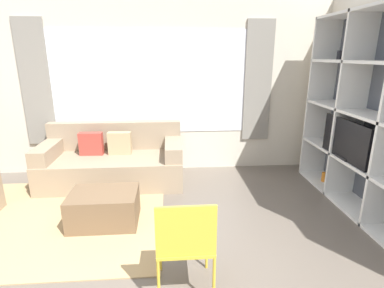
# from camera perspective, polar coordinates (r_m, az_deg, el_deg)

# --- Properties ---
(wall_back) EXTENTS (6.87, 0.11, 2.70)m
(wall_back) POSITION_cam_1_polar(r_m,az_deg,el_deg) (4.89, -7.95, 10.44)
(wall_back) COLOR beige
(wall_back) RESTS_ON ground_plane
(area_rug) EXTENTS (2.84, 2.14, 0.01)m
(area_rug) POSITION_cam_1_polar(r_m,az_deg,el_deg) (4.05, -26.60, -12.67)
(area_rug) COLOR tan
(area_rug) RESTS_ON ground_plane
(shelving_unit) EXTENTS (0.42, 2.46, 2.39)m
(shelving_unit) POSITION_cam_1_polar(r_m,az_deg,el_deg) (4.08, 31.35, 4.47)
(shelving_unit) COLOR #515660
(shelving_unit) RESTS_ON ground_plane
(couch_main) EXTENTS (2.05, 0.95, 0.86)m
(couch_main) POSITION_cam_1_polar(r_m,az_deg,el_deg) (4.69, -14.74, -3.34)
(couch_main) COLOR gray
(couch_main) RESTS_ON ground_plane
(ottoman) EXTENTS (0.76, 0.55, 0.38)m
(ottoman) POSITION_cam_1_polar(r_m,az_deg,el_deg) (3.63, -16.35, -11.61)
(ottoman) COLOR brown
(ottoman) RESTS_ON ground_plane
(folding_chair) EXTENTS (0.44, 0.46, 0.86)m
(folding_chair) POSITION_cam_1_polar(r_m,az_deg,el_deg) (2.40, -1.30, -17.70)
(folding_chair) COLOR gold
(folding_chair) RESTS_ON ground_plane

